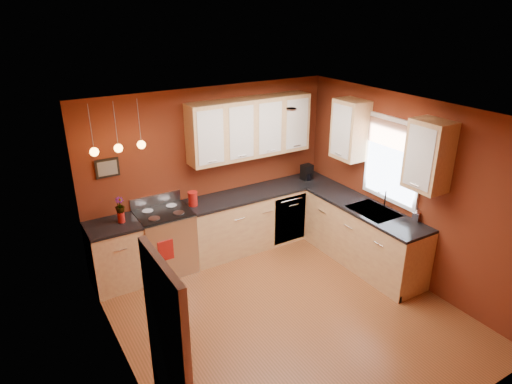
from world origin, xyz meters
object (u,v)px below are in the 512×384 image
coffee_maker (307,173)px  soap_pump (416,215)px  sink (373,212)px  gas_range (166,241)px  red_canister (193,199)px

coffee_maker → soap_pump: bearing=-84.3°
sink → coffee_maker: size_ratio=2.73×
coffee_maker → soap_pump: 2.08m
gas_range → coffee_maker: size_ratio=4.33×
sink → red_canister: bearing=144.9°
coffee_maker → gas_range: bearing=177.2°
sink → soap_pump: (0.25, -0.55, 0.13)m
red_canister → soap_pump: 3.16m
soap_pump → gas_range: bearing=144.5°
soap_pump → coffee_maker: bearing=98.6°
red_canister → soap_pump: size_ratio=1.07×
sink → gas_range: bearing=150.2°
soap_pump → sink: bearing=114.3°
red_canister → coffee_maker: size_ratio=0.84×
gas_range → sink: sink is taller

